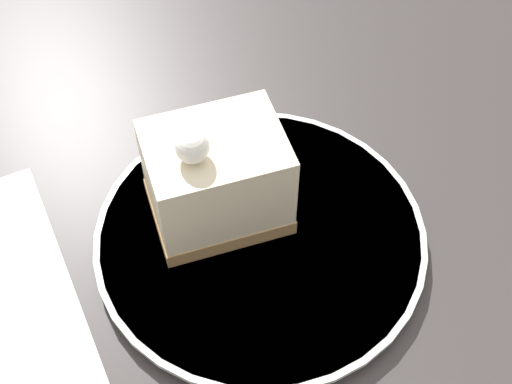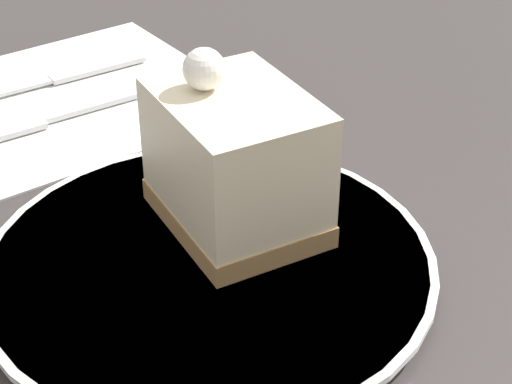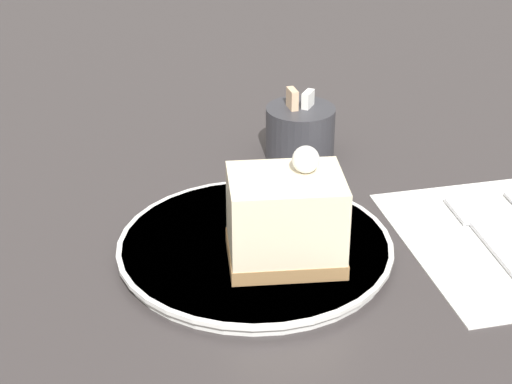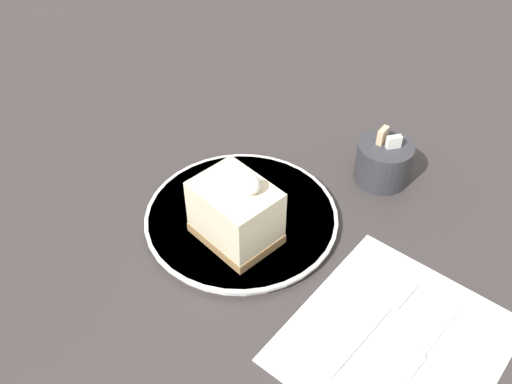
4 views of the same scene
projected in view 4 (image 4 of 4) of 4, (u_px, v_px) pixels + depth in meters
ground_plane at (218, 234)px, 0.73m from camera, size 4.00×4.00×0.00m
plate at (241, 218)px, 0.74m from camera, size 0.25×0.25×0.01m
cake_slice at (236, 213)px, 0.68m from camera, size 0.11×0.09×0.10m
napkin at (395, 341)px, 0.61m from camera, size 0.26×0.27×0.00m
fork at (380, 315)px, 0.63m from camera, size 0.05×0.16×0.00m
knife at (413, 364)px, 0.59m from camera, size 0.04×0.16×0.00m
sugar_bowl at (383, 161)px, 0.79m from camera, size 0.08×0.08×0.08m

